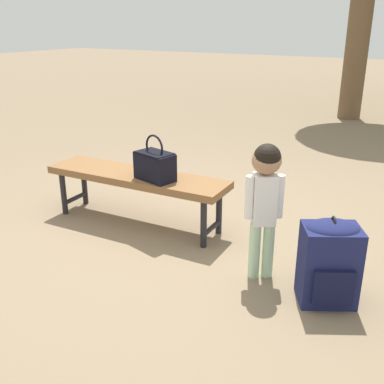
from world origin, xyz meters
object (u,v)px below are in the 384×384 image
Objects in this scene: park_bench at (136,180)px; child_standing at (265,191)px; handbag at (155,165)px; backpack_large at (329,260)px.

park_bench is 1.30m from child_standing.
handbag reaches higher than park_bench.
handbag is 0.64× the size of backpack_large.
child_standing is at bearing -13.11° from park_bench.
park_bench is 1.75m from backpack_large.
park_bench is at bearing 166.89° from child_standing.
child_standing reaches higher than backpack_large.
park_bench is 4.39× the size of handbag.
park_bench is 2.83× the size of backpack_large.
backpack_large is at bearing -11.45° from handbag.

